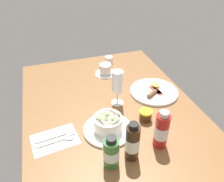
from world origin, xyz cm
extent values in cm
cube|color=brown|center=(0.00, 0.00, -1.50)|extent=(110.00, 84.00, 3.00)
cylinder|color=white|center=(17.78, -5.94, 0.60)|extent=(21.66, 21.66, 1.20)
cylinder|color=white|center=(17.78, -5.94, 4.42)|extent=(12.35, 12.35, 6.44)
cylinder|color=beige|center=(17.78, -5.94, 6.84)|extent=(10.62, 10.62, 1.60)
sphere|color=#7BA64E|center=(17.73, -6.64, 7.74)|extent=(1.25, 1.25, 1.25)
sphere|color=#7BA64E|center=(18.97, -7.19, 7.74)|extent=(1.27, 1.27, 1.27)
sphere|color=#7BA64E|center=(18.06, -9.67, 7.74)|extent=(1.32, 1.32, 1.32)
sphere|color=#7BA64E|center=(16.23, -6.24, 7.74)|extent=(1.09, 1.09, 1.09)
sphere|color=#7BA64E|center=(19.75, -4.50, 7.74)|extent=(1.15, 1.15, 1.15)
sphere|color=#7BA64E|center=(16.28, -5.63, 7.74)|extent=(1.39, 1.39, 1.39)
cube|color=white|center=(16.15, -28.92, 0.15)|extent=(15.79, 20.51, 0.30)
cube|color=silver|center=(14.95, -29.92, 0.55)|extent=(3.01, 14.04, 0.50)
cube|color=silver|center=(14.95, -22.12, 0.55)|extent=(2.65, 3.86, 0.40)
cube|color=silver|center=(17.75, -29.92, 0.55)|extent=(2.68, 13.02, 0.50)
ellipsoid|color=silver|center=(17.75, -22.92, 0.60)|extent=(2.40, 4.00, 0.60)
cylinder|color=white|center=(-29.87, 6.85, 0.45)|extent=(13.05, 13.05, 0.90)
cylinder|color=white|center=(-29.87, 6.85, 3.72)|extent=(7.34, 7.34, 5.65)
cylinder|color=#332211|center=(-29.87, 6.85, 6.05)|extent=(6.24, 6.24, 1.00)
torus|color=white|center=(-34.54, 6.89, 4.01)|extent=(3.61, 0.83, 3.60)
cylinder|color=white|center=(-42.86, 13.01, 2.33)|extent=(5.09, 5.09, 4.66)
cone|color=white|center=(-40.92, 11.80, 4.10)|extent=(2.96, 2.77, 2.38)
cylinder|color=white|center=(0.17, 4.32, 0.20)|extent=(6.36, 6.36, 0.40)
cylinder|color=white|center=(0.17, 4.32, 4.02)|extent=(0.80, 0.80, 7.25)
cylinder|color=white|center=(0.17, 4.32, 13.05)|extent=(5.53, 5.53, 10.81)
cylinder|color=#F2E5BF|center=(0.17, 4.32, 11.43)|extent=(4.53, 4.53, 6.48)
cylinder|color=#3B250F|center=(16.07, 12.70, 2.17)|extent=(5.65, 5.65, 4.34)
cylinder|color=yellow|center=(16.07, 12.70, 4.74)|extent=(5.94, 5.94, 0.80)
cylinder|color=#382314|center=(34.12, -1.44, 7.67)|extent=(5.34, 5.34, 15.34)
cylinder|color=white|center=(34.12, -1.44, 7.36)|extent=(5.45, 5.45, 5.83)
cylinder|color=black|center=(34.12, -1.44, 16.30)|extent=(3.47, 3.47, 1.92)
cylinder|color=#B21E19|center=(31.87, 11.74, 7.72)|extent=(5.51, 5.51, 15.44)
cylinder|color=silver|center=(31.87, 11.74, 7.41)|extent=(5.62, 5.62, 5.87)
cylinder|color=silver|center=(31.87, 11.74, 16.44)|extent=(3.58, 3.58, 1.99)
cylinder|color=#337233|center=(34.94, -9.90, 6.08)|extent=(5.83, 5.83, 12.16)
cylinder|color=silver|center=(34.94, -9.90, 5.83)|extent=(5.94, 5.94, 4.62)
cylinder|color=black|center=(34.94, -9.90, 13.10)|extent=(3.79, 3.79, 1.89)
cylinder|color=white|center=(-2.46, 26.33, 0.70)|extent=(25.72, 25.72, 1.40)
cube|color=#A43828|center=(-1.96, 27.14, 1.70)|extent=(9.31, 4.29, 0.60)
cube|color=#9B3828|center=(-2.50, 27.71, 1.70)|extent=(9.03, 2.52, 0.60)
cylinder|color=brown|center=(1.40, 23.12, 2.60)|extent=(5.63, 7.08, 2.20)
ellipsoid|color=#F2D859|center=(-6.32, 28.90, 2.40)|extent=(6.00, 4.80, 2.40)
camera|label=1|loc=(87.25, -26.35, 71.42)|focal=36.47mm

